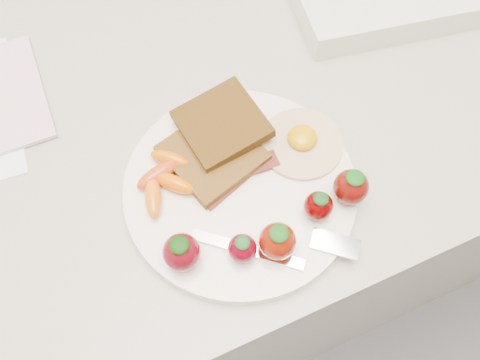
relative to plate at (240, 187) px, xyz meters
name	(u,v)px	position (x,y,z in m)	size (l,w,h in m)	color
counter	(209,231)	(-0.01, 0.14, -0.46)	(2.00, 0.60, 0.90)	gray
plate	(240,187)	(0.00, 0.00, 0.00)	(0.27, 0.27, 0.02)	white
toast_lower	(213,154)	(-0.02, 0.05, 0.02)	(0.10, 0.10, 0.01)	#351F09
toast_upper	(222,124)	(0.01, 0.07, 0.03)	(0.09, 0.09, 0.01)	black
fried_egg	(302,142)	(0.09, 0.02, 0.01)	(0.13, 0.13, 0.02)	beige
bacon_strips	(235,171)	(0.00, 0.02, 0.01)	(0.11, 0.08, 0.01)	#461604
baby_carrots	(163,179)	(-0.08, 0.04, 0.02)	(0.07, 0.09, 0.02)	#BA3D12
strawberries	(275,226)	(0.01, -0.07, 0.03)	(0.24, 0.07, 0.05)	#55060E
fork	(287,247)	(0.02, -0.09, 0.01)	(0.17, 0.10, 0.00)	white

